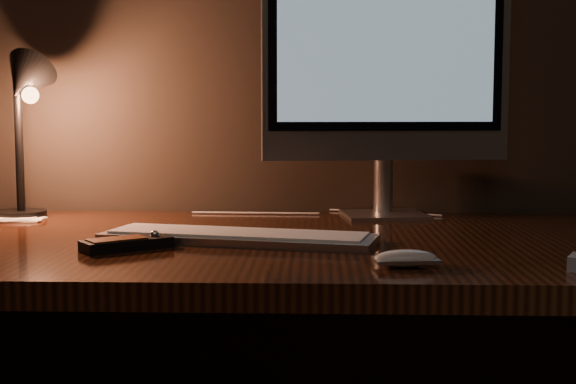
{
  "coord_description": "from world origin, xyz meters",
  "views": [
    {
      "loc": [
        0.09,
        0.46,
        0.97
      ],
      "look_at": [
        0.05,
        1.73,
        0.84
      ],
      "focal_mm": 50.0,
      "sensor_mm": 36.0,
      "label": 1
    }
  ],
  "objects_px": {
    "desk_lamp": "(24,105)",
    "mouse": "(406,261)",
    "media_remote": "(127,243)",
    "desk": "(267,300)",
    "monitor": "(386,63)",
    "keyboard": "(238,236)"
  },
  "relations": [
    {
      "from": "media_remote",
      "to": "desk_lamp",
      "type": "xyz_separation_m",
      "value": [
        -0.29,
        0.35,
        0.23
      ]
    },
    {
      "from": "desk",
      "to": "monitor",
      "type": "bearing_deg",
      "value": 43.84
    },
    {
      "from": "monitor",
      "to": "keyboard",
      "type": "relative_size",
      "value": 1.16
    },
    {
      "from": "mouse",
      "to": "monitor",
      "type": "bearing_deg",
      "value": 81.02
    },
    {
      "from": "monitor",
      "to": "keyboard",
      "type": "distance_m",
      "value": 0.54
    },
    {
      "from": "keyboard",
      "to": "mouse",
      "type": "distance_m",
      "value": 0.34
    },
    {
      "from": "desk",
      "to": "desk_lamp",
      "type": "xyz_separation_m",
      "value": [
        -0.51,
        0.16,
        0.37
      ]
    },
    {
      "from": "mouse",
      "to": "media_remote",
      "type": "height_order",
      "value": "media_remote"
    },
    {
      "from": "monitor",
      "to": "keyboard",
      "type": "bearing_deg",
      "value": -137.73
    },
    {
      "from": "media_remote",
      "to": "desk_lamp",
      "type": "distance_m",
      "value": 0.51
    },
    {
      "from": "monitor",
      "to": "media_remote",
      "type": "bearing_deg",
      "value": -145.03
    },
    {
      "from": "desk",
      "to": "mouse",
      "type": "height_order",
      "value": "mouse"
    },
    {
      "from": "monitor",
      "to": "desk_lamp",
      "type": "distance_m",
      "value": 0.75
    },
    {
      "from": "keyboard",
      "to": "media_remote",
      "type": "bearing_deg",
      "value": -141.08
    },
    {
      "from": "keyboard",
      "to": "mouse",
      "type": "height_order",
      "value": "same"
    },
    {
      "from": "desk_lamp",
      "to": "mouse",
      "type": "bearing_deg",
      "value": -44.42
    },
    {
      "from": "desk",
      "to": "media_remote",
      "type": "distance_m",
      "value": 0.32
    },
    {
      "from": "keyboard",
      "to": "desk_lamp",
      "type": "relative_size",
      "value": 1.35
    },
    {
      "from": "keyboard",
      "to": "media_remote",
      "type": "relative_size",
      "value": 3.2
    },
    {
      "from": "desk",
      "to": "desk_lamp",
      "type": "relative_size",
      "value": 4.56
    },
    {
      "from": "mouse",
      "to": "desk_lamp",
      "type": "distance_m",
      "value": 0.9
    },
    {
      "from": "monitor",
      "to": "desk_lamp",
      "type": "xyz_separation_m",
      "value": [
        -0.74,
        -0.07,
        -0.09
      ]
    }
  ]
}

